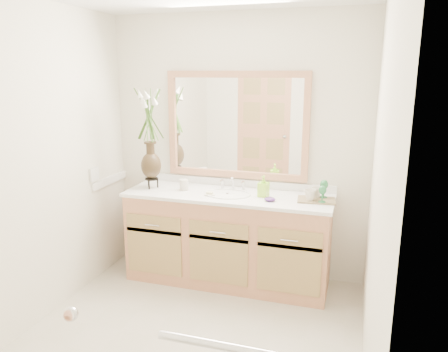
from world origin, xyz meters
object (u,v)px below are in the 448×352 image
(soap_bottle, at_px, (263,187))
(tray, at_px, (316,200))
(flower_vase, at_px, (149,123))
(tumbler, at_px, (184,185))

(soap_bottle, distance_m, tray, 0.46)
(soap_bottle, height_order, tray, soap_bottle)
(flower_vase, height_order, tray, flower_vase)
(flower_vase, distance_m, tray, 1.62)
(tray, bearing_deg, soap_bottle, 174.20)
(flower_vase, bearing_deg, soap_bottle, 1.34)
(tumbler, height_order, soap_bottle, soap_bottle)
(flower_vase, relative_size, tray, 2.89)
(flower_vase, bearing_deg, tray, 0.93)
(tray, bearing_deg, flower_vase, 175.15)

